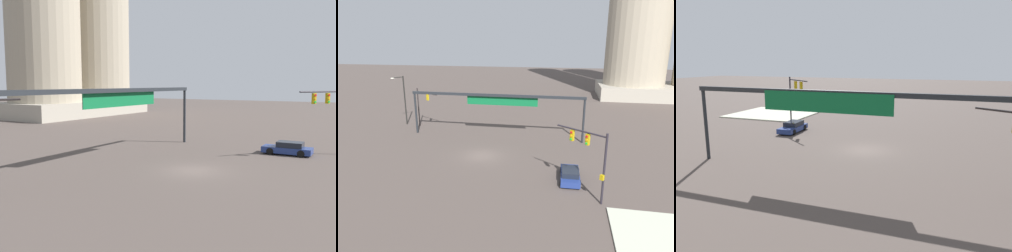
{
  "view_description": "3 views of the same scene",
  "coord_description": "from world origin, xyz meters",
  "views": [
    {
      "loc": [
        -24.5,
        -12.24,
        6.5
      ],
      "look_at": [
        -2.76,
        0.63,
        3.62
      ],
      "focal_mm": 39.47,
      "sensor_mm": 36.0,
      "label": 1
    },
    {
      "loc": [
        9.33,
        -32.74,
        13.27
      ],
      "look_at": [
        2.48,
        2.06,
        3.21
      ],
      "focal_mm": 32.81,
      "sensor_mm": 36.0,
      "label": 2
    },
    {
      "loc": [
        -8.01,
        27.76,
        8.17
      ],
      "look_at": [
        2.35,
        -0.65,
        2.0
      ],
      "focal_mm": 34.28,
      "sensor_mm": 36.0,
      "label": 3
    }
  ],
  "objects": [
    {
      "name": "traffic_signal_opposite_side",
      "position": [
        11.65,
        -7.98,
        4.28
      ],
      "size": [
        4.07,
        3.41,
        6.16
      ],
      "rotation": [
        0.0,
        0.0,
        2.49
      ],
      "color": "black",
      "rests_on": "ground"
    },
    {
      "name": "ground_plane",
      "position": [
        0.0,
        0.0,
        0.0
      ],
      "size": [
        237.53,
        237.53,
        0.0
      ],
      "primitive_type": "plane",
      "color": "#4E433E"
    },
    {
      "name": "sedan_car_approaching",
      "position": [
        10.15,
        -4.64,
        0.57
      ],
      "size": [
        1.98,
        4.45,
        1.21
      ],
      "rotation": [
        0.0,
        0.0,
        1.59
      ],
      "color": "navy",
      "rests_on": "ground"
    },
    {
      "name": "overhead_sign_gantry",
      "position": [
        0.19,
        7.15,
        5.26
      ],
      "size": [
        23.98,
        0.43,
        6.15
      ],
      "color": "#202328",
      "rests_on": "ground"
    },
    {
      "name": "sidewalk_corner",
      "position": [
        19.08,
        -14.81,
        0.07
      ],
      "size": [
        12.04,
        10.64,
        0.15
      ],
      "primitive_type": "cube",
      "color": "#B8BCA6",
      "rests_on": "ground"
    }
  ]
}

